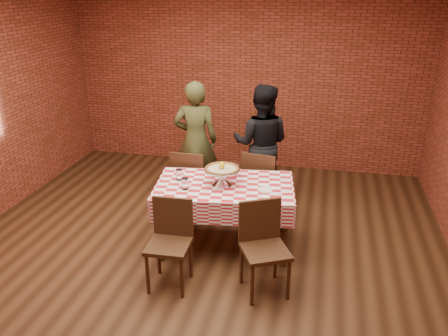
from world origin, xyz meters
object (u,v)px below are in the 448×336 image
at_px(water_glass_right, 179,175).
at_px(chair_near_right, 265,251).
at_px(pizza_stand, 222,177).
at_px(water_glass_left, 185,184).
at_px(pizza, 222,169).
at_px(condiment_caddy, 235,169).
at_px(chair_near_left, 169,247).
at_px(chair_far_left, 192,182).
at_px(table, 224,216).
at_px(chair_far_right, 262,183).
at_px(diner_olive, 196,140).
at_px(diner_black, 261,144).

height_order(water_glass_right, chair_near_right, chair_near_right).
relative_size(pizza_stand, water_glass_left, 3.18).
distance_m(pizza, water_glass_right, 0.51).
height_order(water_glass_right, condiment_caddy, condiment_caddy).
height_order(pizza_stand, water_glass_right, pizza_stand).
bearing_deg(chair_near_right, water_glass_left, 123.75).
relative_size(pizza_stand, chair_near_left, 0.45).
bearing_deg(water_glass_left, condiment_caddy, 46.93).
distance_m(pizza_stand, pizza, 0.09).
bearing_deg(chair_far_left, table, 131.58).
height_order(chair_far_left, chair_far_right, chair_far_left).
xyz_separation_m(chair_near_left, diner_olive, (-0.32, 2.08, 0.37)).
bearing_deg(chair_far_right, chair_near_right, 108.41).
distance_m(water_glass_left, condiment_caddy, 0.65).
bearing_deg(table, chair_near_right, -52.83).
height_order(chair_near_right, diner_black, diner_black).
distance_m(water_glass_left, diner_black, 1.64).
bearing_deg(chair_near_left, chair_far_left, 95.87).
xyz_separation_m(pizza, condiment_caddy, (0.09, 0.27, -0.10)).
distance_m(table, pizza, 0.56).
xyz_separation_m(water_glass_left, diner_black, (0.59, 1.53, -0.02)).
relative_size(chair_near_left, chair_far_right, 0.97).
bearing_deg(water_glass_right, condiment_caddy, 23.46).
xyz_separation_m(water_glass_right, chair_near_left, (0.16, -0.87, -0.38)).
bearing_deg(pizza, diner_olive, 117.81).
relative_size(water_glass_right, chair_near_left, 0.14).
distance_m(condiment_caddy, diner_olive, 1.22).
bearing_deg(pizza_stand, condiment_caddy, 71.95).
xyz_separation_m(water_glass_right, condiment_caddy, (0.58, 0.25, 0.02)).
distance_m(table, diner_olive, 1.48).
distance_m(pizza_stand, diner_black, 1.34).
relative_size(pizza_stand, chair_far_right, 0.43).
distance_m(pizza, chair_near_right, 1.06).
bearing_deg(chair_far_right, water_glass_left, 65.10).
bearing_deg(pizza, chair_near_left, -111.36).
height_order(chair_far_left, diner_black, diner_black).
relative_size(water_glass_left, chair_near_left, 0.14).
distance_m(water_glass_left, chair_near_right, 1.14).
bearing_deg(chair_far_right, table, 78.72).
relative_size(table, diner_olive, 0.91).
bearing_deg(chair_near_left, pizza_stand, 66.51).
xyz_separation_m(water_glass_left, chair_far_left, (-0.19, 0.87, -0.37)).
height_order(chair_far_right, diner_olive, diner_olive).
bearing_deg(water_glass_right, chair_far_right, 44.10).
distance_m(table, water_glass_left, 0.62).
relative_size(pizza_stand, chair_far_left, 0.43).
height_order(condiment_caddy, chair_near_left, condiment_caddy).
relative_size(pizza, water_glass_right, 3.03).
bearing_deg(pizza, water_glass_left, -150.14).
bearing_deg(diner_olive, water_glass_left, 91.50).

